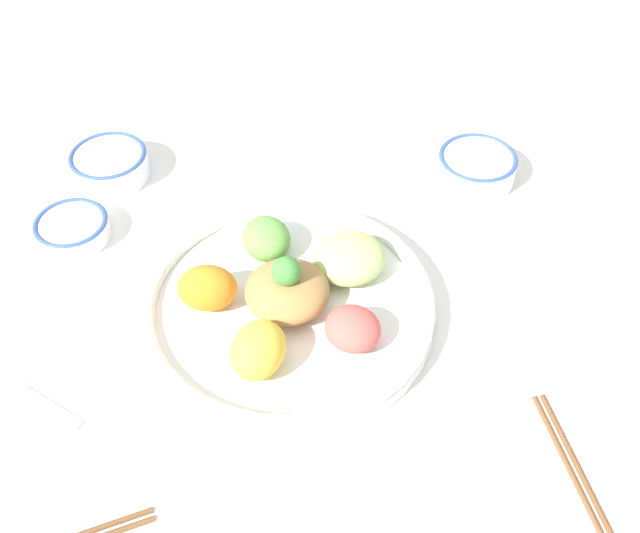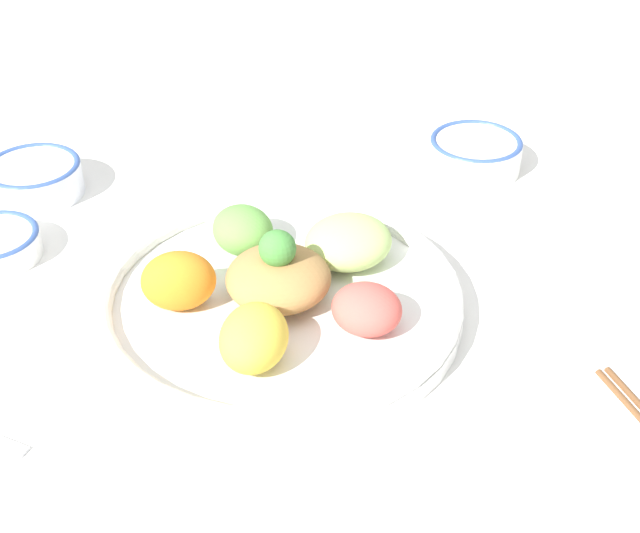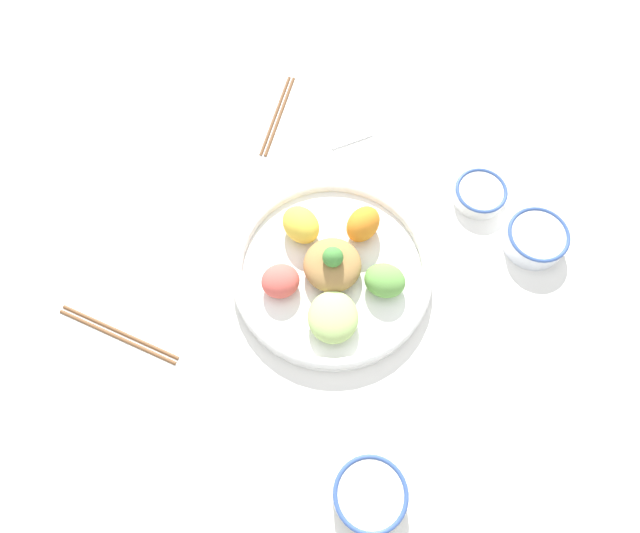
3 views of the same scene
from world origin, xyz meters
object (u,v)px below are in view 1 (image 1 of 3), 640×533
object	(u,v)px
sauce_bowl_red	(110,164)
chopsticks_pair_far	(585,489)
salad_platter	(289,301)
sauce_bowl_dark	(477,166)
serving_spoon_main	(26,392)
rice_bowl_blue	(72,228)

from	to	relation	value
sauce_bowl_red	chopsticks_pair_far	size ratio (longest dim) A/B	0.54
salad_platter	sauce_bowl_red	xyz separation A→B (m)	(0.36, -0.17, -0.00)
sauce_bowl_red	sauce_bowl_dark	xyz separation A→B (m)	(-0.53, -0.18, 0.00)
sauce_bowl_dark	chopsticks_pair_far	xyz separation A→B (m)	(-0.21, 0.48, -0.02)
chopsticks_pair_far	serving_spoon_main	world-z (taller)	chopsticks_pair_far
sauce_bowl_red	serving_spoon_main	bearing A→B (deg)	105.68
rice_bowl_blue	chopsticks_pair_far	xyz separation A→B (m)	(-0.73, 0.16, -0.01)
salad_platter	sauce_bowl_dark	size ratio (longest dim) A/B	3.15
chopsticks_pair_far	serving_spoon_main	size ratio (longest dim) A/B	1.59
salad_platter	serving_spoon_main	distance (m)	0.33
rice_bowl_blue	sauce_bowl_dark	world-z (taller)	sauce_bowl_dark
salad_platter	sauce_bowl_red	distance (m)	0.40
sauce_bowl_dark	chopsticks_pair_far	distance (m)	0.52
sauce_bowl_dark	sauce_bowl_red	bearing A→B (deg)	18.71
salad_platter	chopsticks_pair_far	distance (m)	0.41
rice_bowl_blue	sauce_bowl_red	bearing A→B (deg)	-82.33
rice_bowl_blue	serving_spoon_main	bearing A→B (deg)	109.86
sauce_bowl_red	salad_platter	bearing A→B (deg)	154.79
sauce_bowl_red	serving_spoon_main	size ratio (longest dim) A/B	0.86
salad_platter	rice_bowl_blue	bearing A→B (deg)	-5.28
sauce_bowl_dark	serving_spoon_main	distance (m)	0.71
salad_platter	sauce_bowl_red	world-z (taller)	salad_platter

